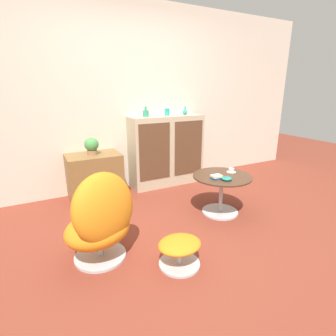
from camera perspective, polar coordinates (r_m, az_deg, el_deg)
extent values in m
plane|color=brown|center=(2.76, 4.77, -14.75)|extent=(12.00, 12.00, 0.00)
cube|color=beige|center=(3.90, -8.82, 14.68)|extent=(6.40, 0.06, 2.60)
cube|color=tan|center=(4.02, -0.36, 3.81)|extent=(1.12, 0.37, 1.06)
cube|color=brown|center=(3.72, -2.88, 3.54)|extent=(0.47, 0.01, 0.80)
cube|color=brown|center=(3.98, 4.50, 4.42)|extent=(0.47, 0.01, 0.80)
cube|color=brown|center=(3.67, -15.66, -1.78)|extent=(0.69, 0.48, 0.61)
cylinder|color=beige|center=(3.46, -14.71, -3.71)|extent=(0.22, 0.01, 0.22)
cylinder|color=#B7B7BC|center=(2.55, -14.47, -17.99)|extent=(0.45, 0.45, 0.02)
cylinder|color=#B7B7BC|center=(2.51, -14.60, -16.63)|extent=(0.06, 0.06, 0.12)
ellipsoid|color=orange|center=(2.40, -14.96, -12.66)|extent=(0.74, 0.69, 0.28)
ellipsoid|color=orange|center=(2.22, -13.70, -8.41)|extent=(0.69, 0.57, 0.63)
cylinder|color=#B7B7BC|center=(2.39, 2.48, -20.07)|extent=(0.35, 0.35, 0.02)
cylinder|color=#B7B7BC|center=(2.35, 2.51, -18.56)|extent=(0.04, 0.04, 0.13)
ellipsoid|color=orange|center=(2.28, 2.55, -16.27)|extent=(0.37, 0.32, 0.09)
cylinder|color=#B7B7BC|center=(3.29, 11.22, -9.29)|extent=(0.43, 0.43, 0.02)
cylinder|color=#B7B7BC|center=(3.19, 11.45, -5.63)|extent=(0.04, 0.04, 0.43)
cylinder|color=#472D1E|center=(3.11, 11.69, -1.78)|extent=(0.68, 0.68, 0.02)
cylinder|color=#2D8E6B|center=(3.79, -4.87, 11.73)|extent=(0.09, 0.09, 0.09)
cylinder|color=#2D8E6B|center=(3.78, -4.90, 12.79)|extent=(0.03, 0.03, 0.05)
cylinder|color=teal|center=(3.93, -0.20, 12.10)|extent=(0.07, 0.07, 0.10)
ellipsoid|color=teal|center=(4.08, 3.71, 12.04)|extent=(0.07, 0.07, 0.07)
cylinder|color=teal|center=(4.08, 3.72, 12.88)|extent=(0.02, 0.02, 0.06)
cylinder|color=#996B4C|center=(3.58, -16.17, 3.29)|extent=(0.13, 0.13, 0.06)
sphere|color=#478E47|center=(3.55, -16.31, 4.95)|extent=(0.18, 0.18, 0.18)
cylinder|color=silver|center=(3.26, 13.59, -0.83)|extent=(0.11, 0.11, 0.01)
cylinder|color=silver|center=(3.25, 13.61, -0.47)|extent=(0.07, 0.07, 0.05)
cube|color=#1E478C|center=(2.99, 10.49, -2.11)|extent=(0.13, 0.10, 0.02)
cube|color=beige|center=(2.98, 10.50, -1.73)|extent=(0.12, 0.10, 0.02)
ellipsoid|color=#1E7A70|center=(2.97, 12.66, -2.24)|extent=(0.12, 0.12, 0.04)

